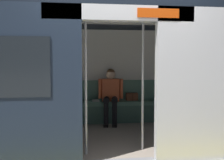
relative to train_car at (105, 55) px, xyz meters
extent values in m
cube|color=silver|center=(-1.06, 1.30, -0.44)|extent=(1.00, 0.12, 2.10)
cube|color=black|center=(-1.06, 1.31, -0.19)|extent=(0.55, 0.02, 0.55)
cube|color=black|center=(1.38, 1.37, -0.19)|extent=(1.10, 0.02, 0.76)
cube|color=silver|center=(-0.06, 1.28, 0.51)|extent=(1.99, 0.16, 0.20)
cube|color=#BF3F0C|center=(-0.56, 1.37, 0.51)|extent=(0.56, 0.02, 0.12)
cube|color=black|center=(-0.06, -0.08, 0.67)|extent=(6.40, 2.88, 0.12)
cube|color=gray|center=(-0.06, -0.08, -1.49)|extent=(6.08, 2.72, 0.01)
cube|color=silver|center=(-0.06, -1.44, -0.44)|extent=(6.08, 0.10, 2.10)
cube|color=#4C7566|center=(-0.06, -1.38, -0.79)|extent=(3.52, 0.06, 0.45)
cube|color=white|center=(-0.06, -0.08, 0.58)|extent=(4.48, 0.16, 0.03)
cube|color=#4C7566|center=(-0.06, -1.16, -1.06)|extent=(3.32, 0.44, 0.09)
cube|color=#39574C|center=(-0.06, -0.96, -1.30)|extent=(3.32, 0.04, 0.39)
cube|color=#CC5933|center=(-0.25, -1.14, -0.76)|extent=(0.41, 0.27, 0.50)
sphere|color=beige|center=(-0.25, -1.14, -0.42)|extent=(0.21, 0.21, 0.21)
sphere|color=brown|center=(-0.25, -1.15, -0.38)|extent=(0.19, 0.19, 0.19)
cylinder|color=#CC5933|center=(-0.48, -1.07, -0.73)|extent=(0.08, 0.08, 0.44)
cylinder|color=#CC5933|center=(-0.02, -1.14, -0.73)|extent=(0.08, 0.08, 0.44)
cylinder|color=black|center=(-0.31, -0.93, -0.96)|extent=(0.19, 0.42, 0.14)
cylinder|color=black|center=(-0.13, -0.95, -0.96)|extent=(0.19, 0.42, 0.14)
cylinder|color=black|center=(-0.28, -0.73, -1.23)|extent=(0.10, 0.10, 0.44)
cylinder|color=black|center=(-0.10, -0.76, -1.23)|extent=(0.10, 0.10, 0.44)
cube|color=black|center=(-0.27, -0.68, -1.46)|extent=(0.13, 0.23, 0.06)
cube|color=black|center=(-0.10, -0.71, -1.46)|extent=(0.13, 0.23, 0.06)
cube|color=brown|center=(-0.74, -1.15, -0.93)|extent=(0.26, 0.14, 0.17)
cube|color=#472718|center=(-0.74, -1.07, -0.93)|extent=(0.02, 0.01, 0.14)
cube|color=silver|center=(0.09, -1.14, -1.00)|extent=(0.16, 0.23, 0.03)
cylinder|color=silver|center=(0.37, 0.92, -0.45)|extent=(0.04, 0.04, 2.08)
cylinder|color=silver|center=(-0.50, 0.81, -0.45)|extent=(0.04, 0.04, 2.08)
camera|label=1|loc=(0.49, 4.78, -0.12)|focal=42.61mm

